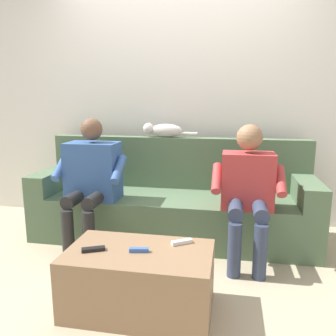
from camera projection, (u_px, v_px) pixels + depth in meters
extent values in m
plane|color=tan|center=(157.00, 271.00, 2.56)|extent=(8.00, 8.00, 0.00)
cube|color=silver|center=(182.00, 92.00, 3.50)|extent=(4.94, 0.06, 2.69)
cube|color=#516B4C|center=(171.00, 219.00, 3.10)|extent=(2.15, 0.61, 0.41)
cube|color=#516B4C|center=(177.00, 182.00, 3.41)|extent=(2.54, 0.14, 0.91)
cube|color=#516B4C|center=(307.00, 216.00, 2.86)|extent=(0.19, 0.61, 0.60)
cube|color=#516B4C|center=(52.00, 202.00, 3.29)|extent=(0.19, 0.61, 0.60)
cube|color=#8C6B4C|center=(140.00, 280.00, 2.06)|extent=(0.87, 0.51, 0.38)
cube|color=#B23838|center=(248.00, 180.00, 2.73)|extent=(0.41, 0.27, 0.45)
sphere|color=#936B4C|center=(250.00, 137.00, 2.66)|extent=(0.21, 0.21, 0.21)
cylinder|color=#333D56|center=(260.00, 209.00, 2.55)|extent=(0.11, 0.39, 0.11)
cylinder|color=#333D56|center=(236.00, 208.00, 2.59)|extent=(0.11, 0.39, 0.11)
cylinder|color=#333D56|center=(260.00, 252.00, 2.41)|extent=(0.10, 0.10, 0.41)
cylinder|color=#333D56|center=(234.00, 250.00, 2.45)|extent=(0.10, 0.10, 0.41)
cylinder|color=#B23838|center=(281.00, 181.00, 2.60)|extent=(0.08, 0.27, 0.22)
cylinder|color=#B23838|center=(217.00, 178.00, 2.69)|extent=(0.08, 0.27, 0.22)
cube|color=#335693|center=(93.00, 171.00, 2.97)|extent=(0.45, 0.28, 0.50)
sphere|color=brown|center=(92.00, 129.00, 2.90)|extent=(0.19, 0.19, 0.19)
cylinder|color=black|center=(96.00, 199.00, 2.82)|extent=(0.11, 0.35, 0.11)
cylinder|color=black|center=(76.00, 198.00, 2.85)|extent=(0.11, 0.35, 0.11)
cylinder|color=black|center=(89.00, 236.00, 2.70)|extent=(0.10, 0.10, 0.41)
cylinder|color=black|center=(68.00, 234.00, 2.73)|extent=(0.10, 0.10, 0.41)
cylinder|color=#335693|center=(119.00, 169.00, 2.83)|extent=(0.08, 0.27, 0.22)
cylinder|color=#335693|center=(61.00, 167.00, 2.93)|extent=(0.08, 0.27, 0.22)
ellipsoid|color=silver|center=(166.00, 131.00, 3.33)|extent=(0.31, 0.12, 0.13)
sphere|color=silver|center=(149.00, 129.00, 3.36)|extent=(0.11, 0.11, 0.11)
cone|color=silver|center=(150.00, 124.00, 3.38)|extent=(0.04, 0.04, 0.03)
cone|color=silver|center=(148.00, 124.00, 3.32)|extent=(0.04, 0.04, 0.03)
cylinder|color=silver|center=(188.00, 134.00, 3.30)|extent=(0.18, 0.03, 0.03)
cube|color=white|center=(182.00, 242.00, 2.12)|extent=(0.13, 0.10, 0.02)
cube|color=#3860B7|center=(139.00, 250.00, 2.00)|extent=(0.12, 0.05, 0.02)
cube|color=black|center=(93.00, 249.00, 2.02)|extent=(0.14, 0.10, 0.02)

